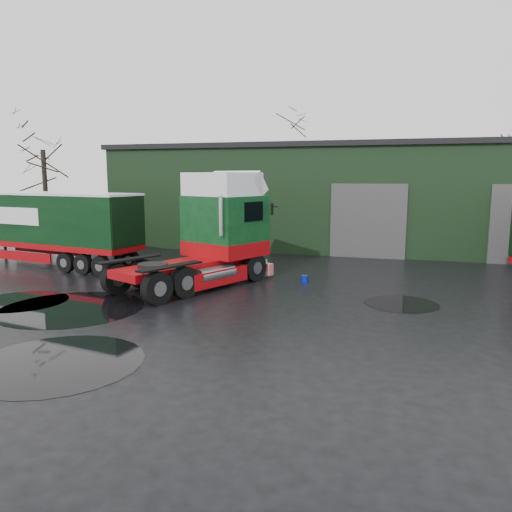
{
  "coord_description": "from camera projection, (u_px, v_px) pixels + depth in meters",
  "views": [
    {
      "loc": [
        3.89,
        -13.44,
        4.41
      ],
      "look_at": [
        -0.93,
        2.68,
        1.7
      ],
      "focal_mm": 35.0,
      "sensor_mm": 36.0,
      "label": 1
    }
  ],
  "objects": [
    {
      "name": "ground",
      "position": [
        260.0,
        329.0,
        14.52
      ],
      "size": [
        100.0,
        100.0,
        0.0
      ],
      "primitive_type": "plane",
      "color": "black"
    },
    {
      "name": "warehouse",
      "position": [
        375.0,
        195.0,
        32.37
      ],
      "size": [
        32.4,
        12.4,
        6.3
      ],
      "color": "black",
      "rests_on": "ground"
    },
    {
      "name": "hero_tractor",
      "position": [
        188.0,
        230.0,
        19.61
      ],
      "size": [
        5.86,
        8.05,
        4.6
      ],
      "primitive_type": null,
      "rotation": [
        0.0,
        0.0,
        -0.41
      ],
      "color": "#0C3A18",
      "rests_on": "ground"
    },
    {
      "name": "trailer_left",
      "position": [
        38.0,
        228.0,
        24.85
      ],
      "size": [
        11.98,
        4.35,
        3.65
      ],
      "primitive_type": null,
      "rotation": [
        0.0,
        0.0,
        1.4
      ],
      "color": "silver",
      "rests_on": "ground"
    },
    {
      "name": "wash_bucket",
      "position": [
        305.0,
        279.0,
        20.9
      ],
      "size": [
        0.36,
        0.36,
        0.28
      ],
      "primitive_type": "cylinder",
      "rotation": [
        0.0,
        0.0,
        -0.23
      ],
      "color": "#070FA3",
      "rests_on": "ground"
    },
    {
      "name": "tree_left",
      "position": [
        45.0,
        179.0,
        30.0
      ],
      "size": [
        4.4,
        4.4,
        8.5
      ],
      "primitive_type": null,
      "color": "black",
      "rests_on": "ground"
    },
    {
      "name": "tree_back_a",
      "position": [
        290.0,
        172.0,
        43.84
      ],
      "size": [
        4.4,
        4.4,
        9.5
      ],
      "primitive_type": null,
      "color": "black",
      "rests_on": "ground"
    },
    {
      "name": "tree_back_b",
      "position": [
        487.0,
        184.0,
        39.48
      ],
      "size": [
        4.4,
        4.4,
        7.5
      ],
      "primitive_type": null,
      "color": "black",
      "rests_on": "ground"
    },
    {
      "name": "puddle_0",
      "position": [
        57.0,
        363.0,
        11.88
      ],
      "size": [
        4.12,
        4.12,
        0.01
      ],
      "primitive_type": "cylinder",
      "color": "black",
      "rests_on": "ground"
    },
    {
      "name": "puddle_1",
      "position": [
        401.0,
        304.0,
        17.38
      ],
      "size": [
        2.56,
        2.56,
        0.01
      ],
      "primitive_type": "cylinder",
      "color": "black",
      "rests_on": "ground"
    },
    {
      "name": "puddle_2",
      "position": [
        71.0,
        308.0,
        16.77
      ],
      "size": [
        4.81,
        4.81,
        0.01
      ],
      "primitive_type": "cylinder",
      "color": "black",
      "rests_on": "ground"
    },
    {
      "name": "puddle_4",
      "position": [
        21.0,
        301.0,
        17.71
      ],
      "size": [
        3.24,
        3.24,
        0.01
      ],
      "primitive_type": "cylinder",
      "color": "black",
      "rests_on": "ground"
    }
  ]
}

